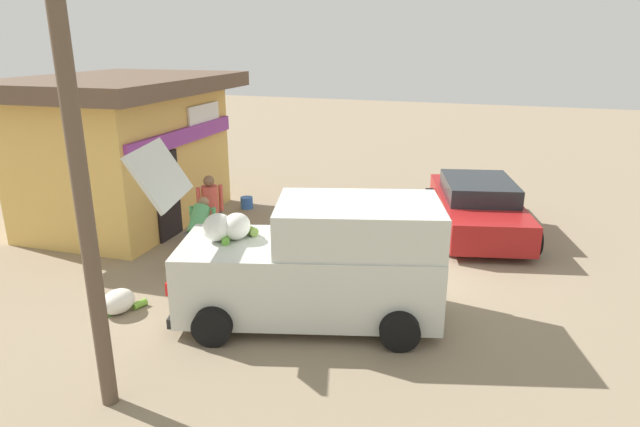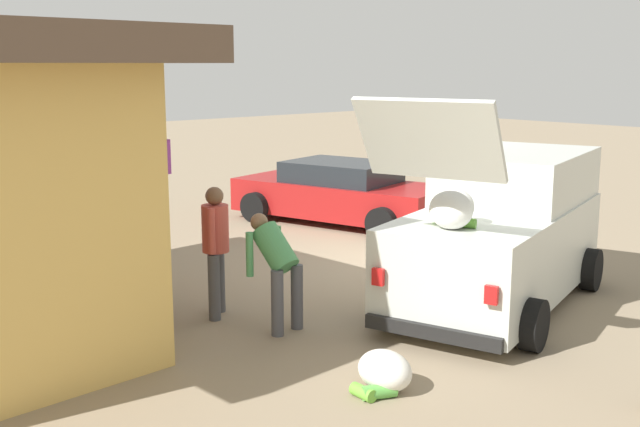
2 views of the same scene
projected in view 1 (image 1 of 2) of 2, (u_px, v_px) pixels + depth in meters
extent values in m
plane|color=gray|center=(367.00, 263.00, 11.31)|extent=(60.00, 60.00, 0.00)
cube|color=#E0B259|center=(126.00, 158.00, 13.50)|extent=(4.84, 3.41, 3.19)
cube|color=purple|center=(184.00, 136.00, 12.85)|extent=(4.47, 0.31, 0.36)
cube|color=black|center=(168.00, 196.00, 12.46)|extent=(0.90, 0.10, 2.00)
cube|color=white|center=(204.00, 116.00, 13.70)|extent=(1.50, 0.12, 0.60)
cube|color=brown|center=(118.00, 84.00, 12.96)|extent=(5.88, 4.44, 0.37)
cube|color=silver|center=(309.00, 276.00, 8.90)|extent=(2.81, 4.43, 1.14)
cube|color=silver|center=(359.00, 224.00, 8.59)|extent=(2.30, 2.91, 0.69)
cube|color=black|center=(437.00, 227.00, 8.54)|extent=(1.43, 0.49, 0.52)
cube|color=silver|center=(160.00, 174.00, 8.50)|extent=(1.64, 0.97, 0.87)
ellipsoid|color=silver|center=(218.00, 227.00, 8.79)|extent=(0.54, 0.45, 0.45)
ellipsoid|color=silver|center=(236.00, 226.00, 8.86)|extent=(0.52, 0.43, 0.43)
cylinder|color=#61AB36|center=(226.00, 240.00, 8.70)|extent=(0.24, 0.19, 0.11)
cylinder|color=olive|center=(251.00, 231.00, 9.06)|extent=(0.24, 0.25, 0.15)
cylinder|color=#6EA440|center=(237.00, 231.00, 9.04)|extent=(0.29, 0.24, 0.15)
cube|color=black|center=(184.00, 300.00, 9.16)|extent=(1.59, 0.54, 0.16)
cube|color=red|center=(168.00, 288.00, 8.35)|extent=(0.15, 0.10, 0.20)
cube|color=red|center=(192.00, 255.00, 9.63)|extent=(0.15, 0.10, 0.20)
cylinder|color=black|center=(400.00, 331.00, 8.08)|extent=(0.38, 0.64, 0.60)
cylinder|color=black|center=(391.00, 279.00, 9.85)|extent=(0.38, 0.64, 0.60)
cylinder|color=black|center=(212.00, 326.00, 8.22)|extent=(0.38, 0.64, 0.60)
cylinder|color=black|center=(237.00, 275.00, 9.99)|extent=(0.38, 0.64, 0.60)
cube|color=maroon|center=(477.00, 210.00, 13.11)|extent=(4.68, 2.77, 0.67)
cube|color=#1E2328|center=(479.00, 188.00, 12.94)|extent=(2.42, 2.02, 0.42)
cylinder|color=black|center=(443.00, 238.00, 11.84)|extent=(0.64, 0.36, 0.61)
cylinder|color=black|center=(534.00, 241.00, 11.67)|extent=(0.64, 0.36, 0.61)
cylinder|color=black|center=(430.00, 199.00, 14.67)|extent=(0.64, 0.36, 0.61)
cylinder|color=black|center=(503.00, 201.00, 14.50)|extent=(0.64, 0.36, 0.61)
cylinder|color=#4C4C51|center=(204.00, 233.00, 11.78)|extent=(0.15, 0.15, 0.85)
cylinder|color=#4C4C51|center=(220.00, 231.00, 11.92)|extent=(0.15, 0.15, 0.85)
cylinder|color=#CC4C3F|center=(210.00, 200.00, 11.63)|extent=(0.48, 0.48, 0.60)
sphere|color=brown|center=(209.00, 181.00, 11.50)|extent=(0.23, 0.23, 0.23)
cylinder|color=#CC4C3F|center=(199.00, 201.00, 11.52)|extent=(0.09, 0.09, 0.57)
cylinder|color=#CC4C3F|center=(221.00, 198.00, 11.72)|extent=(0.09, 0.09, 0.57)
cylinder|color=#4C4C51|center=(189.00, 252.00, 10.83)|extent=(0.15, 0.15, 0.80)
cylinder|color=#4C4C51|center=(205.00, 253.00, 10.77)|extent=(0.15, 0.15, 0.80)
cylinder|color=#4C9959|center=(199.00, 220.00, 10.79)|extent=(0.67, 0.41, 0.65)
sphere|color=#8C6647|center=(204.00, 202.00, 10.95)|extent=(0.22, 0.22, 0.22)
cylinder|color=#4C9959|center=(192.00, 219.00, 11.04)|extent=(0.09, 0.09, 0.54)
cylinder|color=#4C9959|center=(214.00, 221.00, 10.94)|extent=(0.09, 0.09, 0.54)
ellipsoid|color=silver|center=(118.00, 301.00, 9.22)|extent=(0.65, 0.52, 0.40)
cylinder|color=#58A944|center=(105.00, 309.00, 9.22)|extent=(0.27, 0.37, 0.14)
cylinder|color=#69B639|center=(103.00, 306.00, 9.36)|extent=(0.27, 0.14, 0.13)
cylinder|color=#71AF37|center=(140.00, 304.00, 9.43)|extent=(0.28, 0.20, 0.12)
cylinder|color=blue|center=(247.00, 203.00, 14.89)|extent=(0.33, 0.33, 0.31)
cylinder|color=brown|center=(84.00, 210.00, 6.22)|extent=(0.20, 0.20, 5.12)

